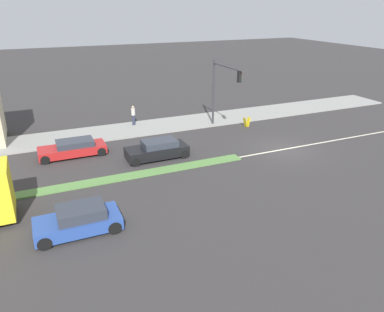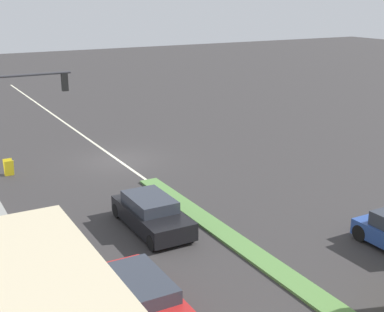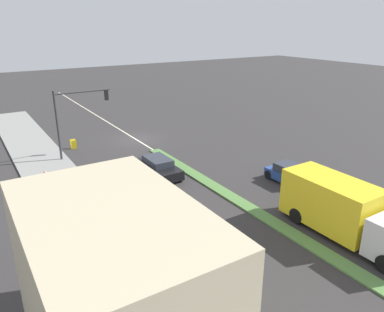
% 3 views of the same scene
% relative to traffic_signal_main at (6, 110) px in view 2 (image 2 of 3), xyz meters
% --- Properties ---
extents(lane_marking_center, '(0.16, 60.00, 0.01)m').
position_rel_traffic_signal_main_xyz_m(lane_marking_center, '(-6.12, -2.17, -3.90)').
color(lane_marking_center, beige).
rests_on(lane_marking_center, ground).
extents(traffic_signal_main, '(4.59, 0.34, 5.60)m').
position_rel_traffic_signal_main_xyz_m(traffic_signal_main, '(0.00, 0.00, 0.00)').
color(traffic_signal_main, '#333338').
rests_on(traffic_signal_main, sidewalk_right).
extents(warning_aframe_sign, '(0.45, 0.53, 0.84)m').
position_rel_traffic_signal_main_xyz_m(warning_aframe_sign, '(-0.25, -2.46, -3.47)').
color(warning_aframe_sign, yellow).
rests_on(warning_aframe_sign, ground).
extents(suv_black, '(1.80, 4.26, 1.30)m').
position_rel_traffic_signal_main_xyz_m(suv_black, '(-3.92, 7.02, -3.27)').
color(suv_black, black).
rests_on(suv_black, ground).
extents(hatchback_red, '(1.82, 4.58, 1.14)m').
position_rel_traffic_signal_main_xyz_m(hatchback_red, '(-1.12, 12.35, -3.34)').
color(hatchback_red, '#AD1E1E').
rests_on(hatchback_red, ground).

